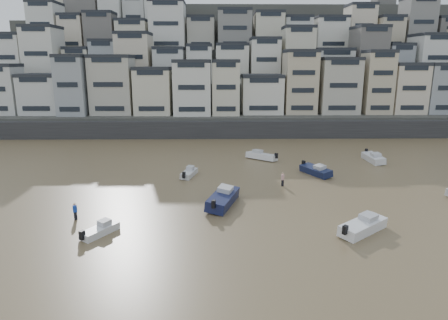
{
  "coord_description": "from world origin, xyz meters",
  "views": [
    {
      "loc": [
        1.6,
        -15.42,
        15.33
      ],
      "look_at": [
        2.37,
        30.0,
        4.0
      ],
      "focal_mm": 32.0,
      "sensor_mm": 36.0,
      "label": 1
    }
  ],
  "objects_px": {
    "boat_a": "(363,224)",
    "person_blue": "(75,211)",
    "boat_i": "(373,157)",
    "person_pink": "(283,179)",
    "boat_c": "(223,197)",
    "boat_f": "(189,172)",
    "boat_j": "(100,229)",
    "boat_e": "(316,169)",
    "boat_h": "(262,155)"
  },
  "relations": [
    {
      "from": "boat_a",
      "to": "person_blue",
      "type": "bearing_deg",
      "value": 133.94
    },
    {
      "from": "boat_i",
      "to": "person_pink",
      "type": "xyz_separation_m",
      "value": [
        -16.13,
        -12.14,
        0.06
      ]
    },
    {
      "from": "boat_c",
      "to": "boat_a",
      "type": "xyz_separation_m",
      "value": [
        12.72,
        -7.38,
        -0.14
      ]
    },
    {
      "from": "boat_f",
      "to": "boat_i",
      "type": "bearing_deg",
      "value": -60.65
    },
    {
      "from": "boat_j",
      "to": "boat_e",
      "type": "relative_size",
      "value": 0.74
    },
    {
      "from": "boat_h",
      "to": "person_blue",
      "type": "height_order",
      "value": "person_blue"
    },
    {
      "from": "boat_h",
      "to": "boat_a",
      "type": "xyz_separation_m",
      "value": [
        6.25,
        -28.01,
        0.07
      ]
    },
    {
      "from": "boat_a",
      "to": "person_blue",
      "type": "distance_m",
      "value": 27.62
    },
    {
      "from": "boat_h",
      "to": "person_pink",
      "type": "height_order",
      "value": "person_pink"
    },
    {
      "from": "boat_i",
      "to": "person_blue",
      "type": "distance_m",
      "value": 44.63
    },
    {
      "from": "boat_c",
      "to": "boat_i",
      "type": "height_order",
      "value": "boat_c"
    },
    {
      "from": "person_blue",
      "to": "person_pink",
      "type": "distance_m",
      "value": 24.67
    },
    {
      "from": "boat_h",
      "to": "boat_i",
      "type": "height_order",
      "value": "boat_i"
    },
    {
      "from": "boat_a",
      "to": "boat_j",
      "type": "height_order",
      "value": "boat_a"
    },
    {
      "from": "person_pink",
      "to": "boat_a",
      "type": "bearing_deg",
      "value": -70.0
    },
    {
      "from": "person_pink",
      "to": "boat_f",
      "type": "bearing_deg",
      "value": 159.43
    },
    {
      "from": "boat_f",
      "to": "boat_j",
      "type": "relative_size",
      "value": 1.07
    },
    {
      "from": "boat_j",
      "to": "boat_e",
      "type": "bearing_deg",
      "value": -19.53
    },
    {
      "from": "boat_i",
      "to": "boat_e",
      "type": "height_order",
      "value": "boat_i"
    },
    {
      "from": "boat_c",
      "to": "person_blue",
      "type": "height_order",
      "value": "boat_c"
    },
    {
      "from": "boat_h",
      "to": "boat_f",
      "type": "height_order",
      "value": "boat_h"
    },
    {
      "from": "boat_f",
      "to": "person_blue",
      "type": "relative_size",
      "value": 2.56
    },
    {
      "from": "person_blue",
      "to": "boat_e",
      "type": "bearing_deg",
      "value": 29.47
    },
    {
      "from": "boat_a",
      "to": "boat_e",
      "type": "relative_size",
      "value": 1.08
    },
    {
      "from": "boat_c",
      "to": "boat_a",
      "type": "height_order",
      "value": "boat_c"
    },
    {
      "from": "boat_h",
      "to": "boat_a",
      "type": "bearing_deg",
      "value": 139.94
    },
    {
      "from": "boat_f",
      "to": "boat_e",
      "type": "distance_m",
      "value": 17.47
    },
    {
      "from": "boat_e",
      "to": "person_pink",
      "type": "height_order",
      "value": "person_pink"
    },
    {
      "from": "boat_i",
      "to": "boat_e",
      "type": "relative_size",
      "value": 1.06
    },
    {
      "from": "boat_e",
      "to": "person_pink",
      "type": "distance_m",
      "value": 7.38
    },
    {
      "from": "boat_c",
      "to": "person_pink",
      "type": "relative_size",
      "value": 4.08
    },
    {
      "from": "boat_f",
      "to": "person_pink",
      "type": "xyz_separation_m",
      "value": [
        12.07,
        -4.53,
        0.26
      ]
    },
    {
      "from": "boat_j",
      "to": "boat_f",
      "type": "bearing_deg",
      "value": 12.14
    },
    {
      "from": "boat_e",
      "to": "person_pink",
      "type": "xyz_separation_m",
      "value": [
        -5.4,
        -5.04,
        0.1
      ]
    },
    {
      "from": "boat_i",
      "to": "person_pink",
      "type": "bearing_deg",
      "value": -55.26
    },
    {
      "from": "boat_c",
      "to": "boat_a",
      "type": "bearing_deg",
      "value": -102.8
    },
    {
      "from": "boat_h",
      "to": "boat_i",
      "type": "distance_m",
      "value": 17.35
    },
    {
      "from": "boat_a",
      "to": "person_blue",
      "type": "height_order",
      "value": "person_blue"
    },
    {
      "from": "boat_e",
      "to": "boat_c",
      "type": "bearing_deg",
      "value": -75.09
    },
    {
      "from": "boat_h",
      "to": "boat_i",
      "type": "relative_size",
      "value": 0.94
    },
    {
      "from": "boat_c",
      "to": "boat_f",
      "type": "xyz_separation_m",
      "value": [
        -4.47,
        11.24,
        -0.36
      ]
    },
    {
      "from": "boat_a",
      "to": "boat_c",
      "type": "bearing_deg",
      "value": 111.08
    },
    {
      "from": "boat_h",
      "to": "boat_c",
      "type": "xyz_separation_m",
      "value": [
        -6.48,
        -20.64,
        0.21
      ]
    },
    {
      "from": "boat_h",
      "to": "boat_f",
      "type": "bearing_deg",
      "value": 78.03
    },
    {
      "from": "boat_h",
      "to": "person_blue",
      "type": "xyz_separation_m",
      "value": [
        -21.15,
        -24.53,
        0.11
      ]
    },
    {
      "from": "person_pink",
      "to": "boat_h",
      "type": "bearing_deg",
      "value": 94.6
    },
    {
      "from": "boat_c",
      "to": "boat_e",
      "type": "height_order",
      "value": "boat_c"
    },
    {
      "from": "boat_e",
      "to": "person_pink",
      "type": "bearing_deg",
      "value": -74.17
    },
    {
      "from": "boat_h",
      "to": "boat_e",
      "type": "height_order",
      "value": "boat_e"
    },
    {
      "from": "boat_h",
      "to": "person_pink",
      "type": "xyz_separation_m",
      "value": [
        1.12,
        -13.93,
        0.11
      ]
    }
  ]
}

